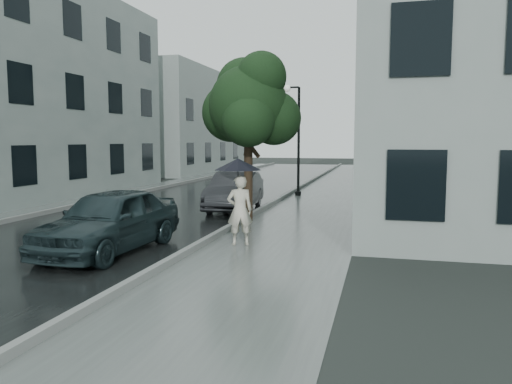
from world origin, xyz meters
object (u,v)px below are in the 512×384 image
(car_near, at_px, (110,220))
(street_tree, at_px, (249,105))
(car_far, at_px, (235,191))
(lamp_post, at_px, (295,133))
(pedestrian, at_px, (240,210))

(car_near, bearing_deg, street_tree, 72.06)
(car_far, bearing_deg, lamp_post, 71.24)
(street_tree, xyz_separation_m, car_near, (-1.93, -5.03, -2.90))
(lamp_post, distance_m, car_near, 12.82)
(pedestrian, xyz_separation_m, car_near, (-2.66, -1.44, -0.13))
(lamp_post, xyz_separation_m, car_near, (-2.09, -12.47, -2.14))
(street_tree, distance_m, lamp_post, 7.48)
(street_tree, distance_m, car_near, 6.12)
(car_far, bearing_deg, street_tree, -67.49)
(pedestrian, height_order, lamp_post, lamp_post)
(lamp_post, distance_m, car_far, 5.75)
(pedestrian, height_order, car_near, pedestrian)
(street_tree, height_order, car_far, street_tree)
(lamp_post, height_order, car_far, lamp_post)
(car_near, distance_m, car_far, 7.36)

